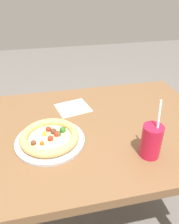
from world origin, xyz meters
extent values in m
plane|color=#66605B|center=(0.00, 0.00, 0.00)|extent=(8.00, 8.00, 0.00)
cube|color=brown|center=(0.00, 0.00, 0.73)|extent=(1.20, 0.78, 0.04)
cylinder|color=brown|center=(0.52, 0.31, 0.35)|extent=(0.07, 0.07, 0.71)
cylinder|color=#B7B7BC|center=(-0.16, -0.07, 0.76)|extent=(0.29, 0.29, 0.01)
cylinder|color=#EFD68C|center=(-0.16, -0.07, 0.77)|extent=(0.18, 0.18, 0.01)
torus|color=tan|center=(-0.16, -0.07, 0.78)|extent=(0.24, 0.24, 0.03)
sphere|color=#BF4C19|center=(-0.19, -0.11, 0.78)|extent=(0.02, 0.02, 0.02)
sphere|color=#2D6623|center=(-0.10, -0.04, 0.78)|extent=(0.03, 0.03, 0.03)
sphere|color=maroon|center=(-0.13, -0.06, 0.78)|extent=(0.03, 0.03, 0.03)
sphere|color=maroon|center=(-0.16, -0.09, 0.78)|extent=(0.02, 0.02, 0.02)
sphere|color=brown|center=(-0.14, -0.04, 0.78)|extent=(0.03, 0.03, 0.03)
sphere|color=#2D6623|center=(-0.12, -0.06, 0.78)|extent=(0.02, 0.02, 0.02)
sphere|color=brown|center=(-0.23, -0.10, 0.78)|extent=(0.02, 0.02, 0.02)
sphere|color=maroon|center=(-0.16, -0.02, 0.78)|extent=(0.02, 0.02, 0.02)
sphere|color=gold|center=(-0.18, -0.05, 0.78)|extent=(0.02, 0.02, 0.02)
cylinder|color=red|center=(0.20, -0.23, 0.82)|extent=(0.08, 0.08, 0.13)
cylinder|color=white|center=(0.22, -0.23, 0.92)|extent=(0.01, 0.03, 0.12)
cube|color=white|center=(-0.03, 0.18, 0.75)|extent=(0.19, 0.18, 0.00)
camera|label=1|loc=(-0.15, -0.79, 1.34)|focal=35.24mm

